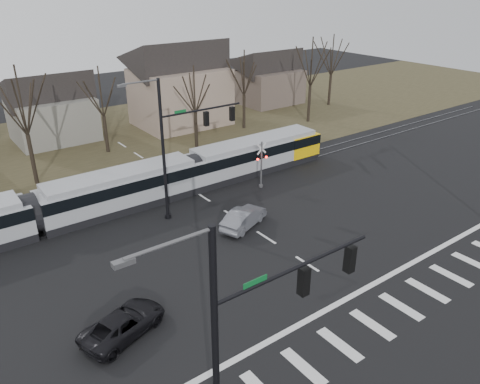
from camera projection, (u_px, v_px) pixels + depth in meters
ground at (331, 279)px, 27.43m from camera, size 140.00×140.00×0.00m
grass_verge at (114, 140)px, 50.80m from camera, size 140.00×28.00×0.01m
crosswalk at (387, 315)px, 24.51m from camera, size 27.00×2.60×0.01m
stop_line at (355, 294)px, 26.11m from camera, size 28.00×0.35×0.01m
lane_dashes at (190, 189)px, 39.11m from camera, size 0.18×30.00×0.01m
rail_pair at (192, 189)px, 38.96m from camera, size 90.00×1.52×0.06m
tram at (120, 189)px, 35.15m from camera, size 39.51×2.93×3.00m
sedan at (244, 218)px, 32.94m from camera, size 4.41×5.24×1.39m
suv at (123, 323)px, 23.00m from camera, size 4.80×5.77×1.25m
signal_pole_near_left at (257, 334)px, 15.05m from camera, size 9.28×0.44×10.20m
signal_pole_far at (183, 140)px, 32.87m from camera, size 9.28×0.44×10.20m
rail_crossing_signal at (261, 166)px, 38.68m from camera, size 1.08×0.36×4.00m
tree_row at (153, 103)px, 45.40m from camera, size 59.20×7.20×10.00m
house_b at (50, 103)px, 49.36m from camera, size 8.64×7.56×7.65m
house_c at (180, 80)px, 54.19m from camera, size 10.80×8.64×10.10m
house_d at (268, 74)px, 64.27m from camera, size 8.64×7.56×7.65m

